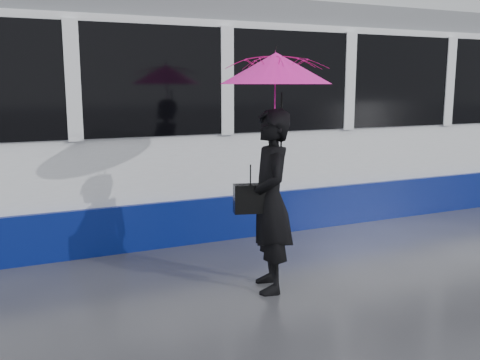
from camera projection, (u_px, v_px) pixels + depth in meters
name	position (u px, v px, depth m)	size (l,w,h in m)	color
ground	(202.00, 277.00, 6.08)	(90.00, 90.00, 0.00)	#2B2B30
rails	(145.00, 224.00, 8.31)	(34.00, 1.51, 0.02)	#3F3D38
tram	(225.00, 117.00, 8.58)	(26.00, 2.56, 3.35)	white
woman	(270.00, 201.00, 5.57)	(0.70, 0.46, 1.92)	black
umbrella	(276.00, 90.00, 5.39)	(1.39, 1.39, 1.29)	#DD1259
handbag	(250.00, 199.00, 5.49)	(0.37, 0.23, 0.48)	black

